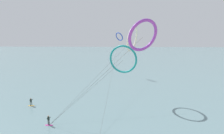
{
  "coord_description": "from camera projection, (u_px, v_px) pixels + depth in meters",
  "views": [
    {
      "loc": [
        1.61,
        -12.39,
        14.64
      ],
      "look_at": [
        0.0,
        20.72,
        8.8
      ],
      "focal_mm": 29.94,
      "sensor_mm": 36.0,
      "label": 1
    }
  ],
  "objects": [
    {
      "name": "surfer_amber",
      "position": [
        31.0,
        102.0,
        38.3
      ],
      "size": [
        1.4,
        0.73,
        1.7
      ],
      "rotation": [
        0.0,
        0.0,
        0.87
      ],
      "color": "orange",
      "rests_on": "ground"
    },
    {
      "name": "kite_cobalt",
      "position": [
        119.0,
        37.0,
        64.5
      ],
      "size": [
        4.1,
        43.56,
        15.31
      ],
      "rotation": [
        0.0,
        0.0,
        2.37
      ],
      "color": "#2647B7",
      "rests_on": "ground"
    },
    {
      "name": "kite_ivory",
      "position": [
        132.0,
        39.0,
        39.87
      ],
      "size": [
        15.7,
        15.71,
        16.39
      ],
      "rotation": [
        0.0,
        0.0,
        4.32
      ],
      "color": "silver",
      "rests_on": "ground"
    },
    {
      "name": "kite_teal",
      "position": [
        123.0,
        59.0,
        27.89
      ],
      "size": [
        14.09,
        1.92,
        13.1
      ],
      "rotation": [
        0.0,
        0.0,
        2.84
      ],
      "color": "teal",
      "rests_on": "ground"
    },
    {
      "name": "surfer_magenta",
      "position": [
        49.0,
        121.0,
        30.13
      ],
      "size": [
        1.4,
        0.71,
        1.7
      ],
      "rotation": [
        0.0,
        0.0,
        2.56
      ],
      "color": "#CC288E",
      "rests_on": "ground"
    },
    {
      "name": "kite_violet",
      "position": [
        143.0,
        36.0,
        22.27
      ],
      "size": [
        16.44,
        6.72,
        16.48
      ],
      "rotation": [
        0.0,
        0.0,
        3.68
      ],
      "color": "purple",
      "rests_on": "ground"
    },
    {
      "name": "sea_water",
      "position": [
        118.0,
        57.0,
        118.8
      ],
      "size": [
        400.0,
        200.0,
        0.08
      ],
      "primitive_type": "cube",
      "color": "slate",
      "rests_on": "ground"
    }
  ]
}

